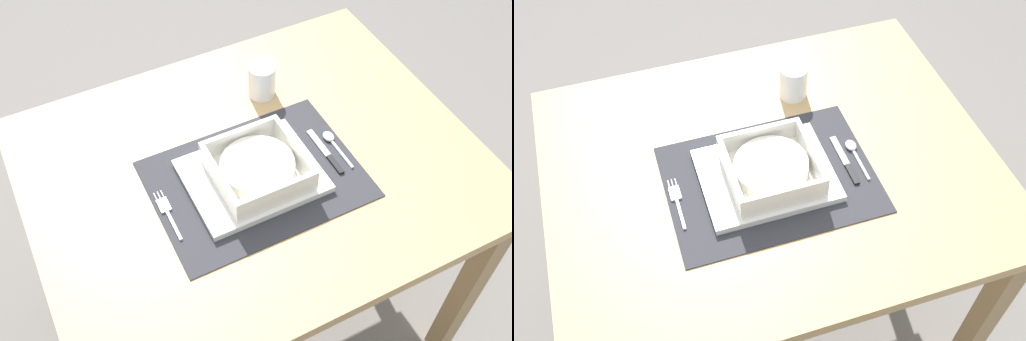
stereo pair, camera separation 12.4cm
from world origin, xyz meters
TOP-DOWN VIEW (x-y plane):
  - ground_plane at (0.00, 0.00)m, footprint 6.00×6.00m
  - dining_table at (0.00, 0.00)m, footprint 0.97×0.78m
  - placemat at (-0.02, -0.04)m, footprint 0.44×0.32m
  - serving_plate at (-0.02, -0.04)m, footprint 0.28×0.22m
  - porridge_bowl at (-0.02, -0.05)m, footprint 0.18×0.18m
  - fork at (-0.22, -0.04)m, footprint 0.02×0.13m
  - spoon at (0.18, -0.02)m, footprint 0.02×0.12m
  - butter_knife at (0.15, -0.05)m, footprint 0.01×0.14m
  - drinking_glass at (0.12, 0.19)m, footprint 0.07×0.07m

SIDE VIEW (x-z plane):
  - ground_plane at x=0.00m, z-range 0.00..0.00m
  - dining_table at x=0.00m, z-range 0.26..0.96m
  - placemat at x=-0.02m, z-range 0.70..0.71m
  - fork at x=-0.22m, z-range 0.71..0.71m
  - butter_knife at x=0.15m, z-range 0.71..0.71m
  - spoon at x=0.18m, z-range 0.70..0.72m
  - serving_plate at x=-0.02m, z-range 0.71..0.72m
  - drinking_glass at x=0.12m, z-range 0.70..0.78m
  - porridge_bowl at x=-0.02m, z-range 0.71..0.77m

